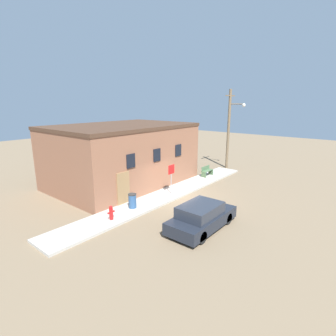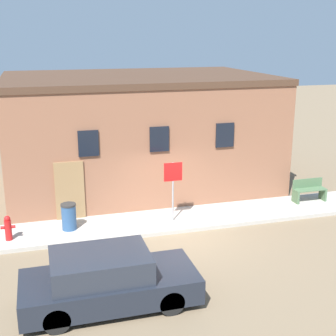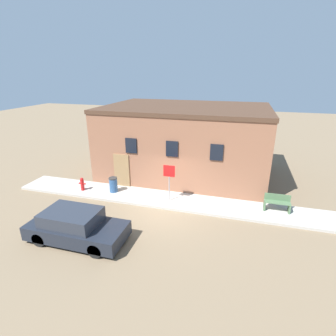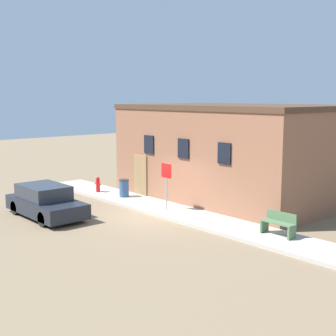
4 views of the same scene
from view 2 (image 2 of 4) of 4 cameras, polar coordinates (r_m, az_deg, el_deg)
ground_plane at (r=15.65m, az=1.09°, el=-8.04°), size 80.00×80.00×0.00m
sidewalk at (r=16.52m, az=0.06°, el=-6.44°), size 18.48×2.02×0.14m
brick_building at (r=20.15m, az=-3.74°, el=4.53°), size 10.81×7.38×4.76m
fire_hydrant at (r=15.56m, az=-18.92°, el=-6.92°), size 0.44×0.21×0.81m
stop_sign at (r=15.84m, az=0.61°, el=-1.56°), size 0.64×0.06×2.09m
bench at (r=18.88m, az=16.81°, el=-2.65°), size 1.27×0.44×0.86m
trash_bin at (r=15.82m, az=-11.99°, el=-5.81°), size 0.50×0.50×0.89m
parked_car at (r=11.70m, az=-7.43°, el=-13.42°), size 4.25×1.84×1.38m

